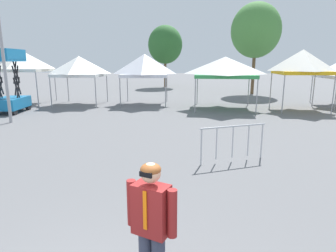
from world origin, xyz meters
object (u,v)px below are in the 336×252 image
person_foreground (151,224)px  tree_behind_tents_center (256,31)px  canopy_tent_right_of_center (23,61)px  canopy_tent_left_of_center (145,65)px  scissor_lift (9,93)px  canopy_tent_behind_left (79,66)px  canopy_tent_behind_right (225,67)px  crowd_barrier_by_lift (233,136)px  canopy_tent_far_right (302,62)px  tree_behind_tents_left (165,45)px

person_foreground → tree_behind_tents_center: bearing=77.3°
person_foreground → canopy_tent_right_of_center: bearing=125.2°
canopy_tent_left_of_center → scissor_lift: bearing=-150.6°
canopy_tent_behind_left → person_foreground: size_ratio=1.79×
canopy_tent_left_of_center → canopy_tent_behind_right: bearing=-14.5°
canopy_tent_right_of_center → tree_behind_tents_center: tree_behind_tents_center is taller
person_foreground → crowd_barrier_by_lift: (1.54, 5.25, -0.28)m
canopy_tent_right_of_center → tree_behind_tents_center: 18.47m
canopy_tent_behind_right → tree_behind_tents_center: tree_behind_tents_center is taller
canopy_tent_left_of_center → canopy_tent_far_right: size_ratio=0.94×
tree_behind_tents_center → canopy_tent_far_right: bearing=-81.9°
scissor_lift → canopy_tent_right_of_center: bearing=108.5°
canopy_tent_behind_right → canopy_tent_left_of_center: bearing=165.5°
scissor_lift → person_foreground: size_ratio=1.98×
tree_behind_tents_left → tree_behind_tents_center: bearing=-36.4°
tree_behind_tents_center → tree_behind_tents_left: bearing=143.6°
person_foreground → crowd_barrier_by_lift: person_foreground is taller
canopy_tent_right_of_center → canopy_tent_far_right: bearing=-3.3°
scissor_lift → crowd_barrier_by_lift: 13.69m
scissor_lift → person_foreground: bearing=-50.9°
canopy_tent_behind_left → person_foreground: canopy_tent_behind_left is taller
scissor_lift → tree_behind_tents_center: size_ratio=0.45×
canopy_tent_left_of_center → tree_behind_tents_left: tree_behind_tents_left is taller
canopy_tent_right_of_center → scissor_lift: 4.23m
canopy_tent_right_of_center → canopy_tent_left_of_center: size_ratio=1.06×
person_foreground → tree_behind_tents_left: (-3.16, 29.89, 3.59)m
tree_behind_tents_center → tree_behind_tents_left: 10.59m
person_foreground → canopy_tent_behind_right: bearing=82.0°
canopy_tent_right_of_center → canopy_tent_behind_left: canopy_tent_right_of_center is taller
scissor_lift → tree_behind_tents_center: bearing=35.9°
canopy_tent_far_right → scissor_lift: 16.95m
tree_behind_tents_center → canopy_tent_right_of_center: bearing=-155.7°
canopy_tent_behind_left → canopy_tent_behind_right: (9.44, -0.79, -0.01)m
tree_behind_tents_left → crowd_barrier_by_lift: tree_behind_tents_left is taller
canopy_tent_right_of_center → canopy_tent_far_right: size_ratio=1.00×
canopy_tent_behind_right → scissor_lift: 12.58m
canopy_tent_right_of_center → crowd_barrier_by_lift: size_ratio=1.83×
canopy_tent_right_of_center → canopy_tent_behind_left: size_ratio=1.11×
canopy_tent_left_of_center → person_foreground: bearing=-79.5°
canopy_tent_behind_right → crowd_barrier_by_lift: size_ratio=1.90×
canopy_tent_far_right → person_foreground: canopy_tent_far_right is taller
canopy_tent_behind_left → crowd_barrier_by_lift: 13.95m
canopy_tent_right_of_center → crowd_barrier_by_lift: canopy_tent_right_of_center is taller
canopy_tent_right_of_center → person_foreground: canopy_tent_right_of_center is taller
canopy_tent_far_right → tree_behind_tents_left: tree_behind_tents_left is taller
canopy_tent_left_of_center → person_foreground: size_ratio=1.87×
canopy_tent_left_of_center → canopy_tent_behind_right: canopy_tent_left_of_center is taller
tree_behind_tents_center → canopy_tent_behind_right: bearing=-110.7°
canopy_tent_behind_right → person_foreground: canopy_tent_behind_right is taller
tree_behind_tents_left → person_foreground: bearing=-84.0°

